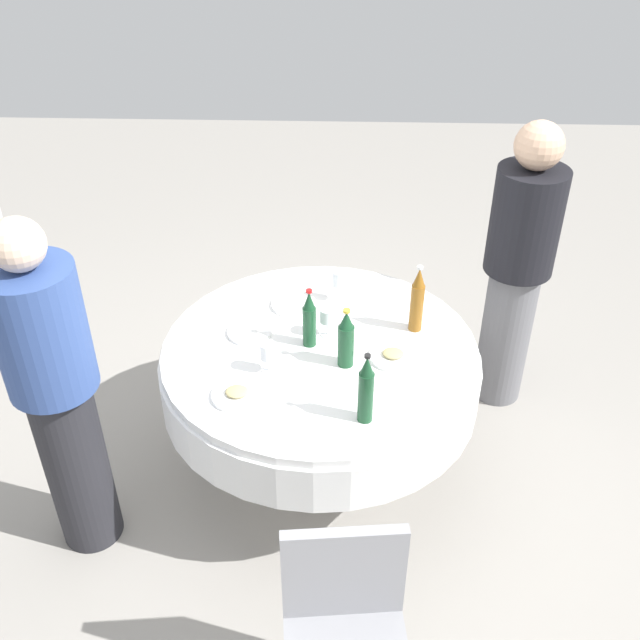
# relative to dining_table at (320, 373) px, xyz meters

# --- Properties ---
(ground_plane) EXTENTS (10.00, 10.00, 0.00)m
(ground_plane) POSITION_rel_dining_table_xyz_m (0.00, 0.00, -0.59)
(ground_plane) COLOR gray
(dining_table) EXTENTS (1.43, 1.43, 0.74)m
(dining_table) POSITION_rel_dining_table_xyz_m (0.00, 0.00, 0.00)
(dining_table) COLOR white
(dining_table) RESTS_ON ground_plane
(bottle_dark_green_left) EXTENTS (0.06, 0.06, 0.31)m
(bottle_dark_green_left) POSITION_rel_dining_table_xyz_m (-0.19, 0.46, 0.29)
(bottle_dark_green_left) COLOR #194728
(bottle_dark_green_left) RESTS_ON dining_table
(bottle_dark_green_mid) EXTENTS (0.06, 0.06, 0.28)m
(bottle_dark_green_mid) POSITION_rel_dining_table_xyz_m (0.05, -0.02, 0.28)
(bottle_dark_green_mid) COLOR #194728
(bottle_dark_green_mid) RESTS_ON dining_table
(bottle_dark_green_front) EXTENTS (0.07, 0.07, 0.28)m
(bottle_dark_green_front) POSITION_rel_dining_table_xyz_m (-0.11, 0.12, 0.28)
(bottle_dark_green_front) COLOR #194728
(bottle_dark_green_front) RESTS_ON dining_table
(bottle_amber_west) EXTENTS (0.06, 0.06, 0.33)m
(bottle_amber_west) POSITION_rel_dining_table_xyz_m (-0.43, -0.15, 0.30)
(bottle_amber_west) COLOR #8C5619
(bottle_amber_west) RESTS_ON dining_table
(wine_glass_west) EXTENTS (0.06, 0.06, 0.16)m
(wine_glass_west) POSITION_rel_dining_table_xyz_m (-0.08, -0.38, 0.26)
(wine_glass_west) COLOR white
(wine_glass_west) RESTS_ON dining_table
(wine_glass_outer) EXTENTS (0.07, 0.07, 0.14)m
(wine_glass_outer) POSITION_rel_dining_table_xyz_m (0.21, 0.18, 0.24)
(wine_glass_outer) COLOR white
(wine_glass_outer) RESTS_ON dining_table
(wine_glass_near) EXTENTS (0.07, 0.07, 0.14)m
(wine_glass_near) POSITION_rel_dining_table_xyz_m (-0.03, -0.09, 0.25)
(wine_glass_near) COLOR white
(wine_glass_near) RESTS_ON dining_table
(plate_east) EXTENTS (0.21, 0.21, 0.04)m
(plate_east) POSITION_rel_dining_table_xyz_m (0.32, 0.35, 0.16)
(plate_east) COLOR white
(plate_east) RESTS_ON dining_table
(plate_north) EXTENTS (0.20, 0.20, 0.04)m
(plate_north) POSITION_rel_dining_table_xyz_m (-0.32, 0.07, 0.16)
(plate_north) COLOR white
(plate_north) RESTS_ON dining_table
(plate_south) EXTENTS (0.20, 0.20, 0.02)m
(plate_south) POSITION_rel_dining_table_xyz_m (0.32, -0.09, 0.16)
(plate_south) COLOR white
(plate_south) RESTS_ON dining_table
(plate_far) EXTENTS (0.21, 0.21, 0.02)m
(plate_far) POSITION_rel_dining_table_xyz_m (0.14, -0.32, 0.16)
(plate_far) COLOR white
(plate_far) RESTS_ON dining_table
(spoon_mid) EXTENTS (0.18, 0.05, 0.00)m
(spoon_mid) POSITION_rel_dining_table_xyz_m (-0.26, -0.39, 0.15)
(spoon_mid) COLOR silver
(spoon_mid) RESTS_ON dining_table
(person_left) EXTENTS (0.34, 0.34, 1.56)m
(person_left) POSITION_rel_dining_table_xyz_m (-0.97, -0.60, 0.23)
(person_left) COLOR slate
(person_left) RESTS_ON ground_plane
(person_mid) EXTENTS (0.34, 0.34, 1.57)m
(person_mid) POSITION_rel_dining_table_xyz_m (1.01, 0.44, 0.23)
(person_mid) COLOR #26262B
(person_mid) RESTS_ON ground_plane
(chair_near) EXTENTS (0.44, 0.44, 0.87)m
(chair_near) POSITION_rel_dining_table_xyz_m (-0.13, 1.21, -0.07)
(chair_near) COLOR #99999E
(chair_near) RESTS_ON ground_plane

